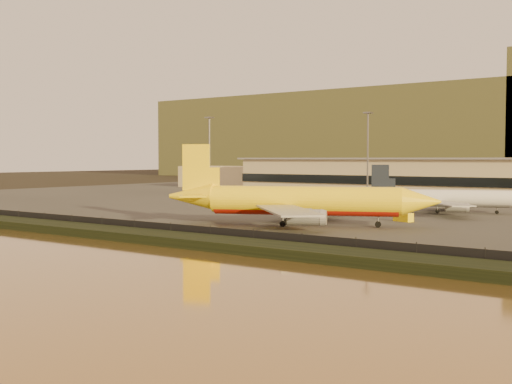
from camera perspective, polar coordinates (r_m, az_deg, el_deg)
ground at (r=111.85m, az=-3.73°, el=-3.43°), size 900.00×900.00×0.00m
embankment at (r=99.37m, az=-10.02°, el=-3.88°), size 320.00×7.00×1.40m
tarmac at (r=194.37m, az=14.46°, el=-0.76°), size 320.00×220.00×0.20m
perimeter_fence at (r=102.10m, az=-8.40°, el=-3.34°), size 300.00×0.05×2.20m
terminal_building at (r=227.81m, az=13.90°, el=1.33°), size 202.00×25.00×12.60m
apron_light_masts at (r=170.03m, az=16.76°, el=3.95°), size 152.20×12.20×25.40m
dhl_cargo_jet at (r=117.44m, az=3.90°, el=-0.83°), size 47.79×45.27×15.00m
white_narrowbody_jet at (r=151.22m, az=16.61°, el=-0.56°), size 36.65×34.70×10.89m
gse_vehicle_yellow at (r=128.52m, az=12.96°, el=-2.19°), size 4.16×2.83×1.72m
gse_vehicle_white at (r=143.06m, az=2.74°, el=-1.62°), size 3.82×2.36×1.60m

